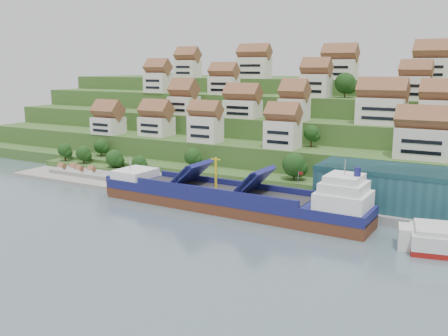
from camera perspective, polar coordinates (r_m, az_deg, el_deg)
The scene contains 10 objects.
ground at distance 127.40m, azimuth -0.87°, elevation -4.88°, with size 300.00×300.00×0.00m, color slate.
quay at distance 132.12m, azimuth 9.99°, elevation -3.96°, with size 180.00×14.00×2.20m, color gray.
pebble_beach at distance 171.53m, azimuth -15.71°, elevation -0.85°, with size 45.00×20.00×1.00m, color gray.
hillside at distance 219.34m, azimuth 13.01°, elevation 4.60°, with size 260.00×128.00×31.00m.
hillside_village at distance 176.29m, azimuth 10.99°, elevation 7.60°, with size 152.61×62.85×28.70m.
hillside_trees at distance 163.79m, azimuth 4.45°, elevation 4.30°, with size 143.29×60.86×30.90m.
warehouse at distance 126.04m, azimuth 24.24°, elevation -2.71°, with size 60.00×15.00×10.00m, color #1F4B55.
flagpole at distance 126.76m, azimuth 8.52°, elevation -1.87°, with size 1.28×0.16×8.00m.
beach_huts at distance 171.77m, azimuth -16.50°, elevation -0.33°, with size 14.40×3.70×2.20m.
cargo_ship at distance 125.46m, azimuth 1.30°, elevation -3.67°, with size 72.45×12.87×15.94m.
Camera 1 is at (62.02, -105.30, 35.99)m, focal length 40.00 mm.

